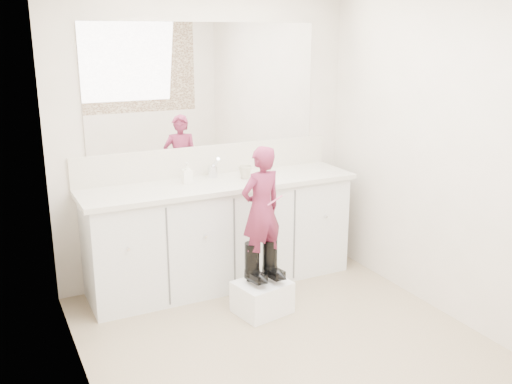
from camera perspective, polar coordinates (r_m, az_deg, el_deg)
floor at (r=3.98m, az=3.76°, el=-15.51°), size 3.00×3.00×0.00m
wall_back at (r=4.84m, az=-4.97°, el=5.38°), size 2.60×0.00×2.60m
wall_front at (r=2.41m, az=22.60°, el=-6.46°), size 2.60×0.00×2.60m
wall_left at (r=3.08m, az=-17.20°, el=-1.21°), size 0.00×3.00×3.00m
wall_right at (r=4.31m, az=19.21°, el=3.29°), size 0.00×3.00×3.00m
vanity_cabinet at (r=4.79m, az=-3.53°, el=-4.30°), size 2.20×0.55×0.85m
countertop at (r=4.65m, az=-3.55°, el=0.81°), size 2.28×0.58×0.04m
backsplash at (r=4.86m, az=-4.85°, el=3.20°), size 2.28×0.03×0.25m
mirror at (r=4.77m, az=-5.04°, el=10.57°), size 2.00×0.02×1.00m
dot_panel at (r=2.30m, az=23.58°, el=4.11°), size 2.00×0.01×1.20m
faucet at (r=4.78m, az=-4.34°, el=2.07°), size 0.08×0.08×0.10m
cup at (r=4.73m, az=-1.09°, el=2.00°), size 0.13×0.13×0.11m
soap_bottle at (r=4.59m, az=-6.91°, el=1.89°), size 0.08×0.08×0.17m
step_stool at (r=4.40m, az=0.62°, el=-10.47°), size 0.44×0.39×0.25m
boot_left at (r=4.26m, az=-0.39°, el=-7.15°), size 0.16×0.23×0.32m
boot_right at (r=4.33m, az=1.40°, el=-6.80°), size 0.16×0.23×0.32m
toddler at (r=4.15m, az=0.53°, el=-1.75°), size 0.38×0.29×0.94m
toothbrush at (r=4.09m, az=1.91°, el=-0.85°), size 0.14×0.04×0.06m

